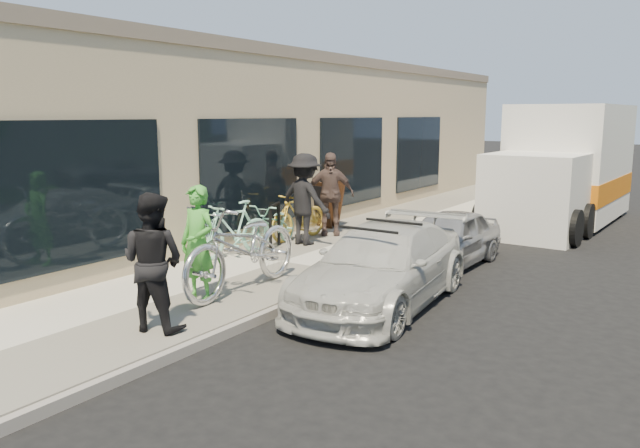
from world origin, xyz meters
The scene contains 17 objects.
ground centered at (0.00, 0.00, 0.00)m, with size 120.00×120.00×0.00m, color black.
sidewalk centered at (-2.00, 3.00, 0.07)m, with size 3.00×34.00×0.15m, color #B7B3A5.
curb centered at (-0.45, 3.00, 0.07)m, with size 0.12×34.00×0.13m, color gray.
storefront centered at (-5.24, 7.99, 2.12)m, with size 3.60×20.00×4.22m.
bike_rack centered at (-2.77, 3.81, 0.70)m, with size 0.28×0.60×0.90m.
sandwich_board centered at (-3.28, 6.40, 0.71)m, with size 0.83×0.84×1.09m.
sedan_white centered at (0.53, 2.11, 0.59)m, with size 1.99×4.16×1.21m.
sedan_silver centered at (0.41, 4.89, 0.52)m, with size 1.23×3.05×1.04m, color #97979C.
moving_truck centered at (1.05, 10.98, 1.34)m, with size 2.48×6.21×3.02m.
tandem_bike centered at (-1.29, 1.15, 0.83)m, with size 0.90×2.58×1.36m, color silver.
woman_rider centered at (-1.52, 0.43, 0.98)m, with size 0.60×0.40×1.66m, color green.
man_standing centered at (-1.11, -0.75, 1.00)m, with size 0.83×0.65×1.71m, color black.
cruiser_bike_a centered at (-2.96, 2.79, 0.67)m, with size 0.49×1.73×1.04m, color #93DCC2.
cruiser_bike_b centered at (-2.87, 3.92, 0.60)m, with size 0.59×1.69×0.89m, color #93DCC2.
cruiser_bike_c centered at (-2.92, 4.82, 0.66)m, with size 0.48×1.70×1.02m, color gold.
bystander_a centered at (-2.51, 4.47, 1.08)m, with size 1.20×0.69×1.86m, color black.
bystander_b centered at (-2.65, 5.62, 1.06)m, with size 1.07×0.44×1.82m, color #503D39.
Camera 1 is at (4.71, -5.78, 2.78)m, focal length 35.00 mm.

